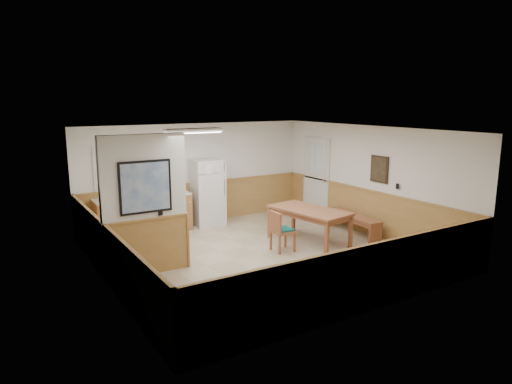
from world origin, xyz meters
TOP-DOWN VIEW (x-y plane):
  - ground at (0.00, 0.00)m, footprint 6.00×6.00m
  - ceiling at (0.00, 0.00)m, footprint 6.00×6.00m
  - back_wall at (0.00, 3.00)m, footprint 6.00×0.02m
  - right_wall at (3.00, 0.00)m, footprint 0.02×6.00m
  - left_wall at (-3.00, 0.00)m, footprint 0.02×6.00m
  - wainscot_back at (0.00, 2.98)m, footprint 6.00×0.04m
  - wainscot_right at (2.98, 0.00)m, footprint 0.04×6.00m
  - wainscot_left at (-2.98, 0.00)m, footprint 0.04×6.00m
  - partition_wall at (-2.25, 0.19)m, footprint 1.50×0.20m
  - kitchen_counter at (-1.21, 2.68)m, footprint 2.20×0.61m
  - exterior_door at (2.96, 1.90)m, footprint 0.07×1.02m
  - kitchen_window at (-2.10, 2.98)m, footprint 0.80×0.04m
  - wall_painting at (2.97, -0.30)m, footprint 0.04×0.50m
  - fluorescent_fixture at (-0.80, 1.30)m, footprint 1.20×0.30m
  - refrigerator at (0.12, 2.63)m, footprint 0.76×0.74m
  - dining_table at (1.35, 0.13)m, footprint 1.19×1.91m
  - dining_bench at (2.65, 0.13)m, footprint 0.47×1.66m
  - dining_chair at (0.45, -0.05)m, footprint 0.60×0.44m
  - fire_extinguisher at (-0.69, 2.72)m, footprint 0.15×0.15m
  - soap_bottle at (-2.23, 2.71)m, footprint 0.09×0.09m

SIDE VIEW (x-z plane):
  - ground at x=0.00m, z-range 0.00..0.00m
  - dining_bench at x=2.65m, z-range 0.12..0.57m
  - kitchen_counter at x=-1.21m, z-range -0.04..0.96m
  - dining_chair at x=0.45m, z-range 0.07..0.92m
  - wainscot_back at x=0.00m, z-range 0.00..1.00m
  - wainscot_right at x=2.98m, z-range 0.00..1.00m
  - wainscot_left at x=-2.98m, z-range 0.00..1.00m
  - dining_table at x=1.35m, z-range 0.28..1.03m
  - refrigerator at x=0.12m, z-range 0.00..1.64m
  - soap_bottle at x=-2.23m, z-range 0.90..1.12m
  - exterior_door at x=2.96m, z-range -0.02..2.13m
  - fire_extinguisher at x=-0.69m, z-range 0.87..1.37m
  - partition_wall at x=-2.25m, z-range -0.02..2.48m
  - back_wall at x=0.00m, z-range 0.00..2.50m
  - right_wall at x=3.00m, z-range 0.00..2.50m
  - left_wall at x=-3.00m, z-range 0.00..2.50m
  - kitchen_window at x=-2.10m, z-range 1.05..2.05m
  - wall_painting at x=2.97m, z-range 1.25..1.85m
  - fluorescent_fixture at x=-0.80m, z-range 2.40..2.49m
  - ceiling at x=0.00m, z-range 2.49..2.51m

